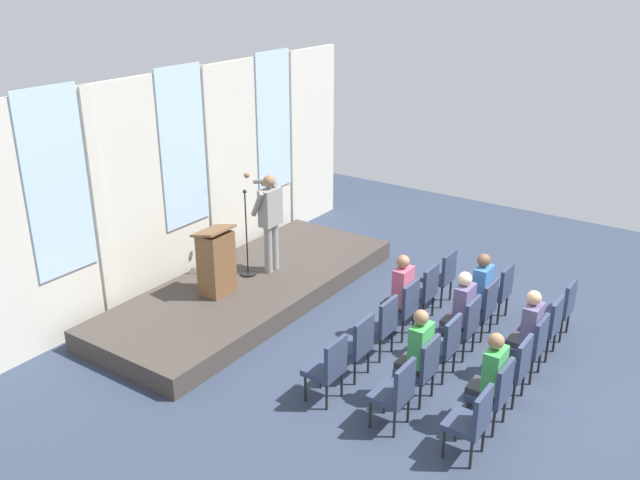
{
  "coord_description": "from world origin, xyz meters",
  "views": [
    {
      "loc": [
        -8.09,
        -2.92,
        5.39
      ],
      "look_at": [
        0.17,
        2.75,
        1.34
      ],
      "focal_mm": 38.52,
      "sensor_mm": 36.0,
      "label": 1
    }
  ],
  "objects": [
    {
      "name": "chair_r0_c2",
      "position": [
        -0.34,
        1.32,
        0.53
      ],
      "size": [
        0.46,
        0.44,
        0.94
      ],
      "color": "black",
      "rests_on": "ground"
    },
    {
      "name": "chair_r0_c5",
      "position": [
        1.72,
        1.32,
        0.53
      ],
      "size": [
        0.46,
        0.44,
        0.94
      ],
      "color": "black",
      "rests_on": "ground"
    },
    {
      "name": "chair_r2_c1",
      "position": [
        -1.03,
        -0.67,
        0.53
      ],
      "size": [
        0.46,
        0.44,
        0.94
      ],
      "color": "black",
      "rests_on": "ground"
    },
    {
      "name": "chair_r1_c4",
      "position": [
        1.03,
        0.33,
        0.53
      ],
      "size": [
        0.46,
        0.44,
        0.94
      ],
      "color": "black",
      "rests_on": "ground"
    },
    {
      "name": "chair_r2_c0",
      "position": [
        -1.72,
        -0.67,
        0.53
      ],
      "size": [
        0.46,
        0.44,
        0.94
      ],
      "color": "black",
      "rests_on": "ground"
    },
    {
      "name": "chair_r1_c1",
      "position": [
        -1.03,
        0.33,
        0.53
      ],
      "size": [
        0.46,
        0.44,
        0.94
      ],
      "color": "black",
      "rests_on": "ground"
    },
    {
      "name": "chair_r2_c3",
      "position": [
        0.34,
        -0.67,
        0.53
      ],
      "size": [
        0.46,
        0.44,
        0.94
      ],
      "color": "black",
      "rests_on": "ground"
    },
    {
      "name": "chair_r0_c4",
      "position": [
        1.03,
        1.32,
        0.53
      ],
      "size": [
        0.46,
        0.44,
        0.94
      ],
      "color": "black",
      "rests_on": "ground"
    },
    {
      "name": "audience_r1_c3",
      "position": [
        0.34,
        0.41,
        0.74
      ],
      "size": [
        0.36,
        0.39,
        1.34
      ],
      "color": "#2D2D33",
      "rests_on": "ground"
    },
    {
      "name": "chair_r0_c3",
      "position": [
        0.34,
        1.32,
        0.53
      ],
      "size": [
        0.46,
        0.44,
        0.94
      ],
      "color": "black",
      "rests_on": "ground"
    },
    {
      "name": "rear_partition",
      "position": [
        0.03,
        5.54,
        1.93
      ],
      "size": [
        9.38,
        0.14,
        3.85
      ],
      "color": "beige",
      "rests_on": "ground"
    },
    {
      "name": "chair_r1_c0",
      "position": [
        -1.72,
        0.33,
        0.53
      ],
      "size": [
        0.46,
        0.44,
        0.94
      ],
      "color": "black",
      "rests_on": "ground"
    },
    {
      "name": "lectern",
      "position": [
        -0.64,
        4.24,
        0.89
      ],
      "size": [
        0.6,
        0.48,
        1.16
      ],
      "color": "brown",
      "rests_on": "stage_platform"
    },
    {
      "name": "chair_r1_c3",
      "position": [
        0.34,
        0.33,
        0.53
      ],
      "size": [
        0.46,
        0.44,
        0.94
      ],
      "color": "black",
      "rests_on": "ground"
    },
    {
      "name": "audience_r2_c1",
      "position": [
        -1.03,
        -0.59,
        0.73
      ],
      "size": [
        0.36,
        0.39,
        1.31
      ],
      "color": "#2D2D33",
      "rests_on": "ground"
    },
    {
      "name": "speaker",
      "position": [
        0.56,
        4.07,
        1.36
      ],
      "size": [
        0.52,
        0.69,
        1.75
      ],
      "color": "gray",
      "rests_on": "stage_platform"
    },
    {
      "name": "audience_r0_c3",
      "position": [
        0.34,
        1.4,
        0.75
      ],
      "size": [
        0.36,
        0.39,
        1.36
      ],
      "color": "#2D2D33",
      "rests_on": "ground"
    },
    {
      "name": "audience_r1_c1",
      "position": [
        -1.03,
        0.41,
        0.74
      ],
      "size": [
        0.36,
        0.39,
        1.33
      ],
      "color": "#2D2D33",
      "rests_on": "ground"
    },
    {
      "name": "chair_r1_c5",
      "position": [
        1.72,
        0.33,
        0.53
      ],
      "size": [
        0.46,
        0.44,
        0.94
      ],
      "color": "black",
      "rests_on": "ground"
    },
    {
      "name": "chair_r2_c5",
      "position": [
        1.72,
        -0.67,
        0.53
      ],
      "size": [
        0.46,
        0.44,
        0.94
      ],
      "color": "black",
      "rests_on": "ground"
    },
    {
      "name": "audience_r1_c4",
      "position": [
        1.03,
        0.4,
        0.76
      ],
      "size": [
        0.36,
        0.39,
        1.38
      ],
      "color": "#2D2D33",
      "rests_on": "ground"
    },
    {
      "name": "mic_stand",
      "position": [
        0.18,
        4.29,
        0.67
      ],
      "size": [
        0.28,
        0.28,
        1.55
      ],
      "color": "black",
      "rests_on": "stage_platform"
    },
    {
      "name": "ground_plane",
      "position": [
        0.0,
        0.0,
        0.0
      ],
      "size": [
        14.41,
        14.41,
        0.0
      ],
      "primitive_type": "plane",
      "color": "#2D384C"
    },
    {
      "name": "chair_r0_c0",
      "position": [
        -1.72,
        1.32,
        0.53
      ],
      "size": [
        0.46,
        0.44,
        0.94
      ],
      "color": "black",
      "rests_on": "ground"
    },
    {
      "name": "stage_platform",
      "position": [
        0.0,
        4.11,
        0.17
      ],
      "size": [
        5.81,
        2.26,
        0.34
      ],
      "primitive_type": "cube",
      "color": "#3F3833",
      "rests_on": "ground"
    },
    {
      "name": "chair_r0_c1",
      "position": [
        -1.03,
        1.32,
        0.53
      ],
      "size": [
        0.46,
        0.44,
        0.94
      ],
      "color": "black",
      "rests_on": "ground"
    },
    {
      "name": "chair_r1_c2",
      "position": [
        -0.34,
        0.33,
        0.53
      ],
      "size": [
        0.46,
        0.44,
        0.94
      ],
      "color": "black",
      "rests_on": "ground"
    },
    {
      "name": "chair_r2_c4",
      "position": [
        1.03,
        -0.67,
        0.53
      ],
      "size": [
        0.46,
        0.44,
        0.94
      ],
      "color": "black",
      "rests_on": "ground"
    },
    {
      "name": "chair_r2_c2",
      "position": [
        -0.34,
        -0.67,
        0.53
      ],
      "size": [
        0.46,
        0.44,
        0.94
      ],
      "color": "black",
      "rests_on": "ground"
    },
    {
      "name": "audience_r2_c3",
      "position": [
        0.34,
        -0.59,
        0.73
      ],
      "size": [
        0.36,
        0.39,
        1.32
      ],
      "color": "#2D2D33",
      "rests_on": "ground"
    }
  ]
}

